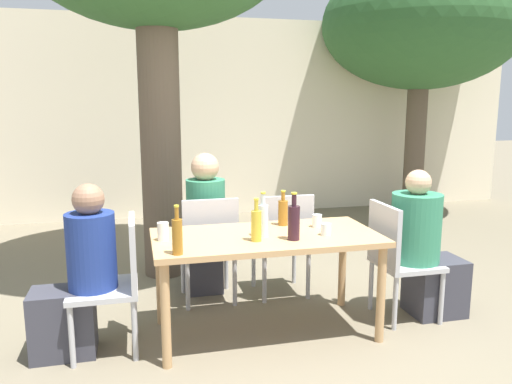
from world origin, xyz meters
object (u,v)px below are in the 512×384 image
Objects in this scene: dining_table_front at (266,246)px; patio_chair_0 at (117,277)px; tree_far at (422,25)px; person_seated_2 at (205,231)px; person_seated_0 at (78,281)px; wine_bottle_1 at (294,222)px; drinking_glass_0 at (163,231)px; amber_bottle_3 at (283,212)px; oil_cruet_2 at (256,225)px; patio_chair_3 at (283,239)px; water_bottle_4 at (263,219)px; person_seated_1 at (424,251)px; drinking_glass_2 at (326,229)px; amber_bottle_0 at (177,235)px; patio_chair_2 at (209,244)px; drinking_glass_1 at (317,221)px; patio_chair_1 at (397,255)px.

dining_table_front is 1.03m from patio_chair_0.
tree_far is 2.94× the size of person_seated_2.
person_seated_0 is (-1.26, -0.00, -0.15)m from dining_table_front.
drinking_glass_0 is at bearing 167.23° from wine_bottle_1.
amber_bottle_3 reaches higher than patio_chair_0.
oil_cruet_2 is (-0.11, -0.14, 0.19)m from dining_table_front.
patio_chair_3 is 1.21m from drinking_glass_0.
tree_far reaches higher than water_bottle_4.
person_seated_1 is 0.89m from drinking_glass_2.
patio_chair_2 is at bearing 70.69° from amber_bottle_0.
person_seated_1 is 4.30× the size of amber_bottle_3.
drinking_glass_2 is at bearing 96.74° from patio_chair_3.
drinking_glass_2 is (-0.02, -0.23, -0.01)m from drinking_glass_1.
water_bottle_4 is at bearing 113.06° from patio_chair_2.
person_seated_1 is (1.25, -0.00, -0.13)m from dining_table_front.
dining_table_front is at bearing 130.87° from wine_bottle_1.
patio_chair_1 reaches higher than drinking_glass_2.
wine_bottle_1 is at bearing 81.79° from patio_chair_0.
amber_bottle_3 is (0.83, 0.55, -0.02)m from amber_bottle_0.
tree_far is 3.19× the size of person_seated_0.
drinking_glass_0 is at bearing -139.80° from tree_far.
drinking_glass_0 is at bearing 174.40° from water_bottle_4.
person_seated_1 is at bearing -8.09° from drinking_glass_1.
person_seated_0 is (-0.94, -0.62, -0.01)m from patio_chair_2.
person_seated_2 is 3.94× the size of water_bottle_4.
patio_chair_3 is (-2.79, -2.63, -2.18)m from tree_far.
patio_chair_3 is at bearing 96.74° from drinking_glass_2.
patio_chair_0 is 2.03m from patio_chair_1.
amber_bottle_3 is (-2.91, -3.01, -1.86)m from tree_far.
drinking_glass_2 is at bearing 85.59° from patio_chair_0.
drinking_glass_0 is (-3.81, -3.22, -1.90)m from tree_far.
person_seated_2 is 0.94m from drinking_glass_0.
tree_far reaches higher than person_seated_2.
person_seated_2 is (-1.57, 0.85, 0.04)m from person_seated_1.
person_seated_1 is at bearing 151.49° from person_seated_2.
person_seated_2 reaches higher than drinking_glass_0.
water_bottle_4 is (0.61, 0.27, 0.00)m from amber_bottle_0.
drinking_glass_2 is at bearing 126.66° from person_seated_2.
dining_table_front is 0.26m from oil_cruet_2.
dining_table_front is 1.76× the size of patio_chair_3.
patio_chair_0 is at bearing -168.97° from amber_bottle_3.
drinking_glass_1 is 1.16× the size of drinking_glass_2.
patio_chair_3 is 0.88m from wine_bottle_1.
water_bottle_4 is (-0.18, 0.13, -0.00)m from wine_bottle_1.
water_bottle_4 is at bearing 87.63° from patio_chair_0.
wine_bottle_1 is (-1.11, -0.17, 0.34)m from person_seated_1.
person_seated_1 reaches higher than patio_chair_3.
oil_cruet_2 is 1.09× the size of amber_bottle_3.
drinking_glass_1 is at bearing 94.03° from person_seated_0.
drinking_glass_0 is at bearing 56.58° from patio_chair_2.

